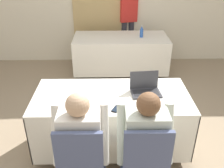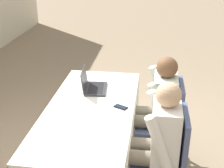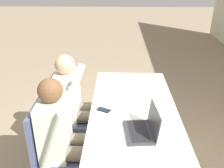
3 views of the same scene
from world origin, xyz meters
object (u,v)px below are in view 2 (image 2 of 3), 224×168
laptop (92,86)px  person_white_shirt (156,105)px  cell_phone (121,107)px  chair_near_left (167,155)px  person_checkered_shirt (155,138)px  chair_near_right (166,120)px

laptop → person_white_shirt: size_ratio=0.30×
laptop → person_white_shirt: bearing=-103.6°
cell_phone → chair_near_left: 0.59m
laptop → person_checkered_shirt: (-0.66, -0.65, -0.13)m
chair_near_right → person_checkered_shirt: size_ratio=0.78×
person_white_shirt → laptop: bearing=-98.0°
laptop → cell_phone: (-0.34, -0.33, -0.04)m
chair_near_left → chair_near_right: 0.57m
chair_near_right → person_white_shirt: person_white_shirt is taller
chair_near_left → chair_near_right: bearing=-180.0°
cell_phone → chair_near_right: chair_near_right is taller
person_checkered_shirt → person_white_shirt: bearing=-180.0°
laptop → person_checkered_shirt: person_checkered_shirt is taller
laptop → chair_near_right: size_ratio=0.38×
chair_near_left → person_checkered_shirt: bearing=-90.0°
chair_near_right → cell_phone: bearing=-60.1°
person_checkered_shirt → laptop: bearing=-135.4°
cell_phone → chair_near_left: chair_near_left is taller
chair_near_right → person_white_shirt: size_ratio=0.78×
chair_near_left → person_checkered_shirt: size_ratio=0.78×
laptop → person_white_shirt: person_white_shirt is taller
chair_near_left → person_white_shirt: bearing=-169.8°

